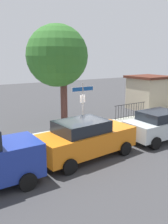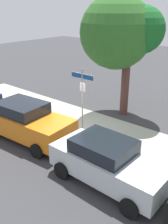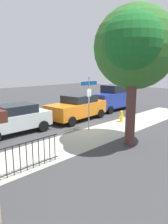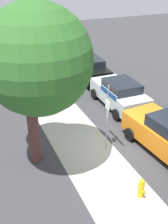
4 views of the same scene
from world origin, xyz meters
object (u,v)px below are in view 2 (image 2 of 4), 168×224
object	(u,v)px
street_sign	(82,89)
fire_hydrant	(44,107)
car_silver	(108,162)
car_orange	(26,121)
shade_tree	(123,31)

from	to	relation	value
street_sign	fire_hydrant	size ratio (longest dim) A/B	4.00
car_silver	fire_hydrant	world-z (taller)	car_silver
car_silver	car_orange	bearing A→B (deg)	178.22
street_sign	shade_tree	world-z (taller)	shade_tree
street_sign	car_silver	distance (m)	4.49
street_sign	car_orange	distance (m)	3.05
car_silver	fire_hydrant	distance (m)	7.07
fire_hydrant	shade_tree	bearing A→B (deg)	40.29
car_orange	street_sign	bearing A→B (deg)	55.22
street_sign	shade_tree	distance (m)	3.88
fire_hydrant	car_orange	bearing A→B (deg)	-57.34
shade_tree	car_orange	distance (m)	6.75
shade_tree	fire_hydrant	world-z (taller)	shade_tree
street_sign	fire_hydrant	xyz separation A→B (m)	(-3.07, 0.20, -1.76)
shade_tree	car_orange	bearing A→B (deg)	-106.98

